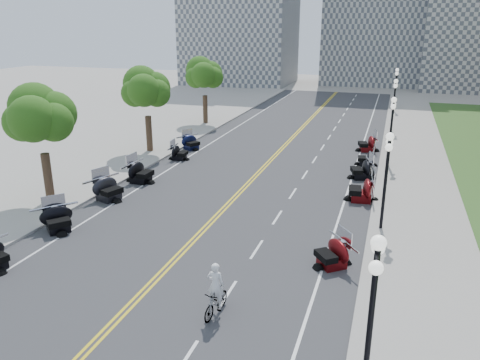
% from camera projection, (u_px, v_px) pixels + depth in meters
% --- Properties ---
extents(ground, '(160.00, 160.00, 0.00)m').
position_uv_depth(ground, '(194.00, 240.00, 22.77)').
color(ground, gray).
extents(road, '(16.00, 90.00, 0.01)m').
position_uv_depth(road, '(253.00, 179.00, 31.78)').
color(road, '#333335').
rests_on(road, ground).
extents(centerline_yellow_a, '(0.12, 90.00, 0.00)m').
position_uv_depth(centerline_yellow_a, '(251.00, 178.00, 31.81)').
color(centerline_yellow_a, yellow).
rests_on(centerline_yellow_a, road).
extents(centerline_yellow_b, '(0.12, 90.00, 0.00)m').
position_uv_depth(centerline_yellow_b, '(254.00, 179.00, 31.74)').
color(centerline_yellow_b, yellow).
rests_on(centerline_yellow_b, road).
extents(edge_line_north, '(0.12, 90.00, 0.00)m').
position_uv_depth(edge_line_north, '(349.00, 188.00, 29.88)').
color(edge_line_north, white).
rests_on(edge_line_north, road).
extents(edge_line_south, '(0.12, 90.00, 0.00)m').
position_uv_depth(edge_line_south, '(168.00, 170.00, 33.68)').
color(edge_line_south, white).
rests_on(edge_line_south, road).
extents(lane_dash_4, '(0.12, 2.00, 0.00)m').
position_uv_depth(lane_dash_4, '(185.00, 360.00, 14.61)').
color(lane_dash_4, white).
rests_on(lane_dash_4, road).
extents(lane_dash_5, '(0.12, 2.00, 0.00)m').
position_uv_depth(lane_dash_5, '(228.00, 294.00, 18.22)').
color(lane_dash_5, white).
rests_on(lane_dash_5, road).
extents(lane_dash_6, '(0.12, 2.00, 0.00)m').
position_uv_depth(lane_dash_6, '(257.00, 249.00, 21.82)').
color(lane_dash_6, white).
rests_on(lane_dash_6, road).
extents(lane_dash_7, '(0.12, 2.00, 0.00)m').
position_uv_depth(lane_dash_7, '(277.00, 217.00, 25.42)').
color(lane_dash_7, white).
rests_on(lane_dash_7, road).
extents(lane_dash_8, '(0.12, 2.00, 0.00)m').
position_uv_depth(lane_dash_8, '(293.00, 193.00, 29.02)').
color(lane_dash_8, white).
rests_on(lane_dash_8, road).
extents(lane_dash_9, '(0.12, 2.00, 0.00)m').
position_uv_depth(lane_dash_9, '(305.00, 175.00, 32.63)').
color(lane_dash_9, white).
rests_on(lane_dash_9, road).
extents(lane_dash_10, '(0.12, 2.00, 0.00)m').
position_uv_depth(lane_dash_10, '(315.00, 160.00, 36.23)').
color(lane_dash_10, white).
rests_on(lane_dash_10, road).
extents(lane_dash_11, '(0.12, 2.00, 0.00)m').
position_uv_depth(lane_dash_11, '(322.00, 147.00, 39.83)').
color(lane_dash_11, white).
rests_on(lane_dash_11, road).
extents(lane_dash_12, '(0.12, 2.00, 0.00)m').
position_uv_depth(lane_dash_12, '(329.00, 137.00, 43.44)').
color(lane_dash_12, white).
rests_on(lane_dash_12, road).
extents(lane_dash_13, '(0.12, 2.00, 0.00)m').
position_uv_depth(lane_dash_13, '(335.00, 128.00, 47.04)').
color(lane_dash_13, white).
rests_on(lane_dash_13, road).
extents(lane_dash_14, '(0.12, 2.00, 0.00)m').
position_uv_depth(lane_dash_14, '(339.00, 121.00, 50.64)').
color(lane_dash_14, white).
rests_on(lane_dash_14, road).
extents(lane_dash_15, '(0.12, 2.00, 0.00)m').
position_uv_depth(lane_dash_15, '(344.00, 115.00, 54.25)').
color(lane_dash_15, white).
rests_on(lane_dash_15, road).
extents(lane_dash_16, '(0.12, 2.00, 0.00)m').
position_uv_depth(lane_dash_16, '(347.00, 109.00, 57.85)').
color(lane_dash_16, white).
rests_on(lane_dash_16, road).
extents(lane_dash_17, '(0.12, 2.00, 0.00)m').
position_uv_depth(lane_dash_17, '(351.00, 104.00, 61.45)').
color(lane_dash_17, white).
rests_on(lane_dash_17, road).
extents(lane_dash_18, '(0.12, 2.00, 0.00)m').
position_uv_depth(lane_dash_18, '(353.00, 100.00, 65.06)').
color(lane_dash_18, white).
rests_on(lane_dash_18, road).
extents(lane_dash_19, '(0.12, 2.00, 0.00)m').
position_uv_depth(lane_dash_19, '(356.00, 96.00, 68.66)').
color(lane_dash_19, white).
rests_on(lane_dash_19, road).
extents(sidewalk_north, '(5.00, 90.00, 0.15)m').
position_uv_depth(sidewalk_north, '(417.00, 195.00, 28.64)').
color(sidewalk_north, '#9E9991').
rests_on(sidewalk_north, ground).
extents(sidewalk_south, '(5.00, 90.00, 0.15)m').
position_uv_depth(sidewalk_south, '(118.00, 164.00, 34.87)').
color(sidewalk_south, '#9E9991').
rests_on(sidewalk_south, ground).
extents(distant_block_a, '(18.00, 14.00, 26.00)m').
position_uv_depth(distant_block_a, '(240.00, 6.00, 79.84)').
color(distant_block_a, gray).
rests_on(distant_block_a, ground).
extents(street_lamp_1, '(0.50, 1.20, 4.90)m').
position_uv_depth(street_lamp_1, '(370.00, 323.00, 12.19)').
color(street_lamp_1, black).
rests_on(street_lamp_1, sidewalk_north).
extents(street_lamp_2, '(0.50, 1.20, 4.90)m').
position_uv_depth(street_lamp_2, '(385.00, 182.00, 23.00)').
color(street_lamp_2, black).
rests_on(street_lamp_2, sidewalk_north).
extents(street_lamp_3, '(0.50, 1.20, 4.90)m').
position_uv_depth(street_lamp_3, '(391.00, 132.00, 33.81)').
color(street_lamp_3, black).
rests_on(street_lamp_3, sidewalk_north).
extents(street_lamp_4, '(0.50, 1.20, 4.90)m').
position_uv_depth(street_lamp_4, '(393.00, 106.00, 44.62)').
color(street_lamp_4, black).
rests_on(street_lamp_4, sidewalk_north).
extents(street_lamp_5, '(0.50, 1.20, 4.90)m').
position_uv_depth(street_lamp_5, '(395.00, 90.00, 55.43)').
color(street_lamp_5, black).
rests_on(street_lamp_5, sidewalk_north).
extents(tree_2, '(4.80, 4.80, 9.20)m').
position_uv_depth(tree_2, '(41.00, 123.00, 26.04)').
color(tree_2, '#235619').
rests_on(tree_2, sidewalk_south).
extents(tree_3, '(4.80, 4.80, 9.20)m').
position_uv_depth(tree_3, '(147.00, 94.00, 36.85)').
color(tree_3, '#235619').
rests_on(tree_3, sidewalk_south).
extents(tree_4, '(4.80, 4.80, 9.20)m').
position_uv_depth(tree_4, '(205.00, 78.00, 47.66)').
color(tree_4, '#235619').
rests_on(tree_4, sidewalk_south).
extents(motorcycle_n_5, '(2.75, 2.75, 1.37)m').
position_uv_depth(motorcycle_n_5, '(332.00, 252.00, 20.10)').
color(motorcycle_n_5, '#590A0C').
rests_on(motorcycle_n_5, road).
extents(motorcycle_n_7, '(2.48, 2.48, 1.56)m').
position_uv_depth(motorcycle_n_7, '(361.00, 188.00, 27.60)').
color(motorcycle_n_7, '#590A0C').
rests_on(motorcycle_n_7, road).
extents(motorcycle_n_8, '(2.58, 2.58, 1.46)m').
position_uv_depth(motorcycle_n_8, '(362.00, 168.00, 31.60)').
color(motorcycle_n_8, black).
rests_on(motorcycle_n_8, road).
extents(motorcycle_n_9, '(1.91, 1.91, 1.26)m').
position_uv_depth(motorcycle_n_9, '(366.00, 157.00, 34.63)').
color(motorcycle_n_9, black).
rests_on(motorcycle_n_9, road).
extents(motorcycle_n_10, '(2.55, 2.55, 1.47)m').
position_uv_depth(motorcycle_n_10, '(367.00, 143.00, 38.44)').
color(motorcycle_n_10, '#590A0C').
rests_on(motorcycle_n_10, road).
extents(motorcycle_s_5, '(2.87, 2.87, 1.43)m').
position_uv_depth(motorcycle_s_5, '(57.00, 218.00, 23.54)').
color(motorcycle_s_5, black).
rests_on(motorcycle_s_5, road).
extents(motorcycle_s_6, '(2.81, 2.81, 1.54)m').
position_uv_depth(motorcycle_s_6, '(108.00, 188.00, 27.75)').
color(motorcycle_s_6, black).
rests_on(motorcycle_s_6, road).
extents(motorcycle_s_7, '(2.33, 2.33, 1.54)m').
position_uv_depth(motorcycle_s_7, '(141.00, 171.00, 30.85)').
color(motorcycle_s_7, black).
rests_on(motorcycle_s_7, road).
extents(motorcycle_s_8, '(1.92, 1.92, 1.26)m').
position_uv_depth(motorcycle_s_8, '(179.00, 152.00, 36.07)').
color(motorcycle_s_8, black).
rests_on(motorcycle_s_8, road).
extents(motorcycle_s_9, '(2.59, 2.59, 1.33)m').
position_uv_depth(motorcycle_s_9, '(191.00, 142.00, 39.07)').
color(motorcycle_s_9, black).
rests_on(motorcycle_s_9, road).
extents(bicycle, '(0.69, 1.76, 1.03)m').
position_uv_depth(bicycle, '(216.00, 302.00, 16.79)').
color(bicycle, '#A51414').
rests_on(bicycle, road).
extents(cyclist_rider, '(0.63, 0.41, 1.73)m').
position_uv_depth(cyclist_rider, '(215.00, 268.00, 16.35)').
color(cyclist_rider, white).
rests_on(cyclist_rider, bicycle).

